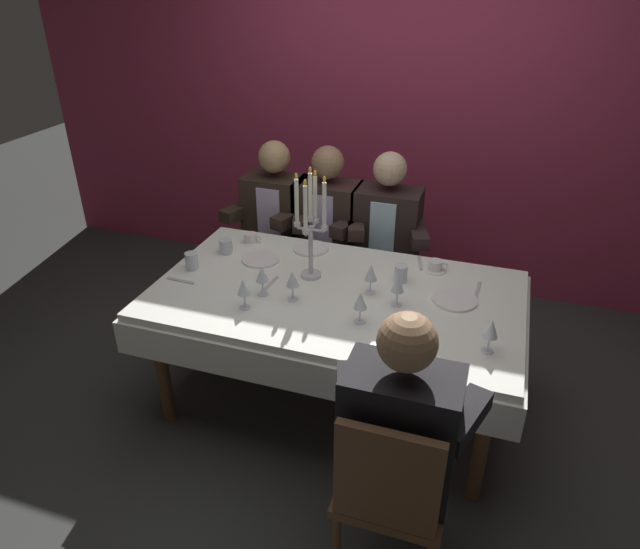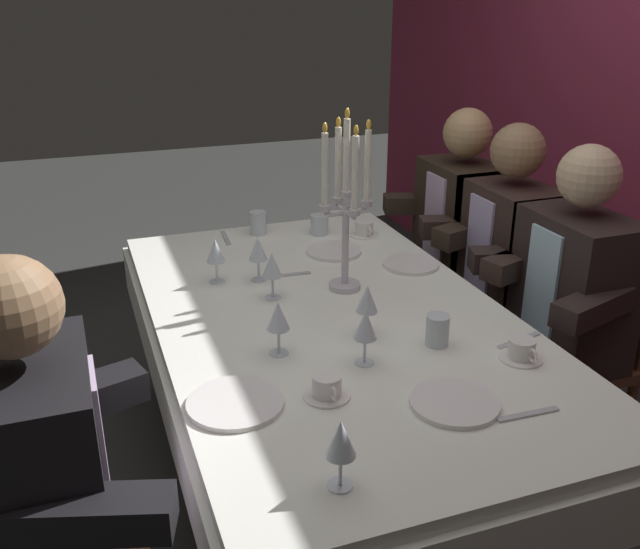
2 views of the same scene
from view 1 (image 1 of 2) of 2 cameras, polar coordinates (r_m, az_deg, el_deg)
The scene contains 29 objects.
ground_plane at distance 3.41m, azimuth 1.41°, elevation -12.48°, with size 12.00×12.00×0.00m, color #333433.
back_wall at distance 4.27m, azimuth 8.57°, elevation 16.38°, with size 6.00×0.12×2.70m, color #982E4C.
dining_table at distance 3.04m, azimuth 1.55°, elevation -3.65°, with size 1.94×1.14×0.74m.
candelabra at distance 2.98m, azimuth -0.95°, elevation 4.83°, with size 0.19×0.19×0.62m.
dinner_plate_0 at distance 3.41m, azimuth -0.93°, elevation 2.63°, with size 0.21×0.21×0.01m, color white.
dinner_plate_1 at distance 2.55m, azimuth 7.73°, elevation -7.60°, with size 0.25×0.25×0.01m, color white.
dinner_plate_2 at distance 2.97m, azimuth 13.31°, elevation -2.47°, with size 0.23×0.23×0.01m, color white.
dinner_plate_3 at distance 3.30m, azimuth -5.94°, elevation 1.55°, with size 0.22×0.22×0.01m, color white.
wine_glass_0 at distance 2.85m, azimuth -2.78°, elevation -0.50°, with size 0.07×0.07×0.16m.
wine_glass_1 at distance 2.81m, azimuth -7.65°, elevation -1.27°, with size 0.07×0.07×0.16m.
wine_glass_2 at distance 2.83m, azimuth 7.80°, elevation -1.05°, with size 0.07×0.07×0.16m.
wine_glass_3 at distance 2.91m, azimuth -5.82°, elevation -0.03°, with size 0.07×0.07×0.16m.
wine_glass_4 at distance 2.68m, azimuth 4.07°, elevation -2.71°, with size 0.07×0.07×0.16m.
wine_glass_5 at distance 2.58m, azimuth 16.74°, elevation -5.31°, with size 0.07×0.07×0.16m.
wine_glass_6 at distance 2.92m, azimuth 5.13°, elevation 0.14°, with size 0.07×0.07×0.16m.
water_tumbler_0 at distance 3.08m, azimuth 8.09°, elevation 0.10°, with size 0.07×0.07×0.09m, color silver.
water_tumbler_1 at distance 3.40m, azimuth -9.39°, elevation 2.80°, with size 0.08×0.08×0.08m, color silver.
water_tumbler_2 at distance 3.25m, azimuth -12.72°, elevation 1.32°, with size 0.07×0.07×0.10m, color silver.
coffee_cup_0 at distance 3.51m, azimuth -6.93°, elevation 3.58°, with size 0.13×0.12×0.06m.
coffee_cup_1 at distance 2.73m, azimuth 9.59°, elevation -4.64°, with size 0.13×0.12×0.06m.
coffee_cup_2 at distance 3.23m, azimuth 11.48°, elevation 0.83°, with size 0.13×0.12×0.06m.
spoon_0 at distance 3.16m, azimuth -13.77°, elevation -0.60°, with size 0.17×0.02×0.01m, color #B7B7BC.
spoon_1 at distance 3.30m, azimuth 9.99°, elevation 1.16°, with size 0.17×0.02×0.01m, color #B7B7BC.
spoon_2 at distance 3.05m, azimuth -5.00°, elevation -0.93°, with size 0.17×0.02×0.01m, color #B7B7BC.
spoon_3 at distance 3.10m, azimuth 15.50°, elevation -1.48°, with size 0.17×0.02×0.01m, color #B7B7BC.
seated_diner_0 at distance 3.94m, azimuth -4.34°, elevation 6.12°, with size 0.63×0.48×1.24m.
seated_diner_1 at distance 3.82m, azimuth 0.77°, elevation 5.46°, with size 0.63×0.48×1.24m.
seated_diner_2 at distance 3.73m, azimuth 6.68°, elevation 4.64°, with size 0.63×0.48×1.24m.
seated_diner_3 at distance 2.19m, azimuth 7.90°, elevation -15.30°, with size 0.63×0.48×1.24m.
Camera 1 is at (0.74, -2.45, 2.25)m, focal length 31.99 mm.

